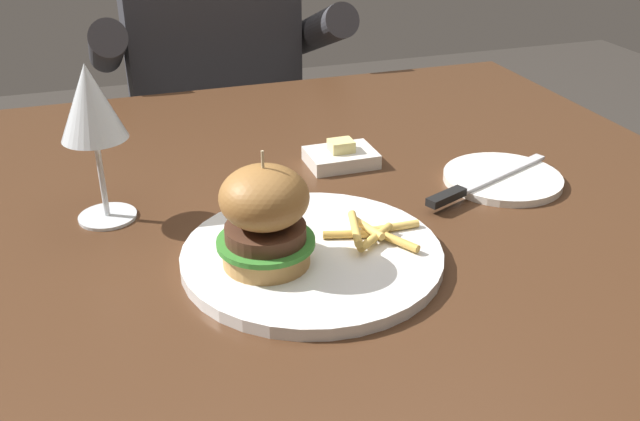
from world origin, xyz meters
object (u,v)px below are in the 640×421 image
(burger_sandwich, at_px, (265,217))
(diner_person, at_px, (216,126))
(bread_plate, at_px, (502,178))
(wine_glass, at_px, (91,107))
(table_knife, at_px, (479,183))
(butter_dish, at_px, (341,156))
(main_plate, at_px, (311,256))

(burger_sandwich, distance_m, diner_person, 0.96)
(burger_sandwich, relative_size, bread_plate, 0.80)
(diner_person, bearing_deg, wine_glass, -109.77)
(wine_glass, xyz_separation_m, table_knife, (0.46, -0.08, -0.13))
(butter_dish, bearing_deg, table_knife, -46.25)
(main_plate, distance_m, bread_plate, 0.32)
(bread_plate, xyz_separation_m, diner_person, (-0.24, 0.80, -0.18))
(main_plate, relative_size, burger_sandwich, 2.25)
(burger_sandwich, bearing_deg, table_knife, 18.19)
(wine_glass, height_order, table_knife, wine_glass)
(main_plate, height_order, burger_sandwich, burger_sandwich)
(wine_glass, distance_m, diner_person, 0.85)
(bread_plate, distance_m, diner_person, 0.86)
(main_plate, distance_m, butter_dish, 0.26)
(butter_dish, bearing_deg, wine_glass, -169.10)
(butter_dish, bearing_deg, burger_sandwich, -125.07)
(wine_glass, height_order, diner_person, diner_person)
(bread_plate, relative_size, butter_dish, 1.66)
(bread_plate, bearing_deg, wine_glass, 173.10)
(main_plate, distance_m, wine_glass, 0.30)
(main_plate, relative_size, butter_dish, 2.99)
(burger_sandwich, height_order, wine_glass, wine_glass)
(wine_glass, distance_m, butter_dish, 0.35)
(table_knife, bearing_deg, diner_person, 103.37)
(wine_glass, bearing_deg, main_plate, -40.54)
(main_plate, bearing_deg, table_knife, 19.79)
(bread_plate, bearing_deg, burger_sandwich, -161.24)
(main_plate, height_order, diner_person, diner_person)
(burger_sandwich, xyz_separation_m, bread_plate, (0.36, 0.12, -0.06))
(wine_glass, bearing_deg, butter_dish, 10.90)
(wine_glass, relative_size, butter_dish, 2.02)
(burger_sandwich, bearing_deg, bread_plate, 18.76)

